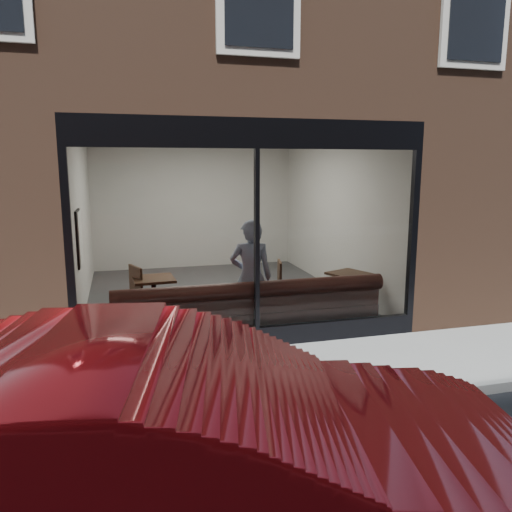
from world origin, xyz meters
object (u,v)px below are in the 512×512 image
object	(u,v)px
banquette	(250,324)
cafe_table_right	(349,274)
parked_car	(171,472)
cafe_chair_left	(126,310)
cafe_table_left	(153,279)
person	(251,277)
cafe_chair_right	(269,301)

from	to	relation	value
banquette	cafe_table_right	size ratio (longest dim) A/B	6.64
parked_car	cafe_chair_left	bearing A→B (deg)	13.45
cafe_table_left	cafe_chair_left	distance (m)	0.68
person	cafe_table_left	bearing A→B (deg)	-20.31
cafe_chair_left	banquette	bearing A→B (deg)	125.15
banquette	person	size ratio (longest dim) A/B	2.25
banquette	cafe_table_left	distance (m)	1.84
cafe_table_left	cafe_chair_right	world-z (taller)	cafe_table_left
cafe_chair_right	parked_car	distance (m)	5.84
banquette	parked_car	bearing A→B (deg)	-110.36
cafe_table_right	parked_car	xyz separation A→B (m)	(-3.53, -4.95, 0.06)
banquette	parked_car	xyz separation A→B (m)	(-1.59, -4.28, 0.58)
banquette	cafe_table_left	xyz separation A→B (m)	(-1.33, 1.16, 0.52)
cafe_table_right	cafe_chair_left	bearing A→B (deg)	172.17
cafe_table_left	cafe_chair_left	world-z (taller)	cafe_table_left
person	cafe_chair_right	size ratio (longest dim) A/B	3.96
banquette	cafe_chair_left	distance (m)	2.15
cafe_chair_left	cafe_table_left	bearing A→B (deg)	155.34
banquette	cafe_table_right	bearing A→B (deg)	19.14
cafe_table_left	cafe_table_right	size ratio (longest dim) A/B	1.10
banquette	cafe_chair_left	size ratio (longest dim) A/B	8.52
cafe_chair_left	cafe_chair_right	size ratio (longest dim) A/B	1.04
cafe_table_right	cafe_chair_right	xyz separation A→B (m)	(-1.32, 0.43, -0.50)
cafe_chair_right	person	bearing A→B (deg)	70.77
cafe_chair_right	parked_car	world-z (taller)	parked_car
person	cafe_table_left	world-z (taller)	person
cafe_table_left	parked_car	bearing A→B (deg)	-92.71
person	cafe_chair_right	xyz separation A→B (m)	(0.55, 0.87, -0.65)
cafe_chair_left	parked_car	distance (m)	5.50
person	cafe_chair_left	world-z (taller)	person
banquette	person	distance (m)	0.71
person	cafe_table_left	size ratio (longest dim) A/B	2.70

